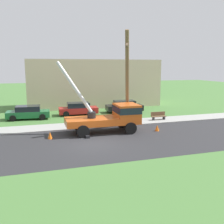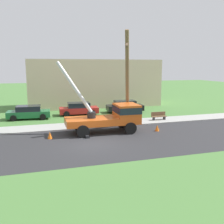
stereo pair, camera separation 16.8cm
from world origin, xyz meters
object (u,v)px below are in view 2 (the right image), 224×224
parked_sedan_green (29,112)px  parked_sedan_red (79,109)px  traffic_cone_behind (50,135)px  utility_truck (112,116)px  traffic_cone_curbside (125,124)px  leaning_utility_pole (127,80)px  park_bench (159,116)px  traffic_cone_ahead (157,128)px  parked_sedan_black (125,106)px

parked_sedan_green → parked_sedan_red: same height
traffic_cone_behind → parked_sedan_red: size_ratio=0.12×
traffic_cone_behind → parked_sedan_red: parked_sedan_red is taller
utility_truck → traffic_cone_curbside: size_ratio=12.07×
leaning_utility_pole → traffic_cone_curbside: bearing=92.0°
parked_sedan_green → park_bench: 13.69m
traffic_cone_behind → parked_sedan_green: size_ratio=0.12×
utility_truck → parked_sedan_red: utility_truck is taller
park_bench → traffic_cone_ahead: bearing=-118.8°
leaning_utility_pole → parked_sedan_green: 11.61m
parked_sedan_red → leaning_utility_pole: bearing=-69.2°
traffic_cone_behind → traffic_cone_curbside: 7.15m
parked_sedan_red → park_bench: bearing=-37.5°
utility_truck → traffic_cone_curbside: utility_truck is taller
leaning_utility_pole → traffic_cone_behind: (-6.90, -1.47, -4.08)m
utility_truck → parked_sedan_green: utility_truck is taller
parked_sedan_red → park_bench: parked_sedan_red is taller
traffic_cone_behind → park_bench: 11.84m
utility_truck → traffic_cone_curbside: (1.62, 1.21, -1.13)m
leaning_utility_pole → traffic_cone_curbside: 4.11m
traffic_cone_behind → parked_sedan_black: parked_sedan_black is taller
traffic_cone_curbside → parked_sedan_green: (-8.47, 6.59, 0.43)m
leaning_utility_pole → parked_sedan_red: size_ratio=1.90×
utility_truck → park_bench: bearing=26.7°
parked_sedan_black → park_bench: (1.65, -5.75, -0.25)m
traffic_cone_ahead → park_bench: bearing=61.2°
traffic_cone_behind → parked_sedan_red: 10.14m
traffic_cone_behind → traffic_cone_ahead: bearing=-1.4°
park_bench → traffic_cone_behind: bearing=-161.7°
utility_truck → park_bench: (5.97, 3.00, -0.95)m
traffic_cone_behind → parked_sedan_red: bearing=67.3°
utility_truck → parked_sedan_black: (4.32, 8.75, -0.70)m
traffic_cone_behind → parked_sedan_red: (3.91, 9.34, 0.43)m
traffic_cone_ahead → park_bench: (2.16, 3.94, 0.18)m
parked_sedan_black → park_bench: bearing=-74.0°
traffic_cone_ahead → parked_sedan_green: (-10.66, 8.74, 0.43)m
leaning_utility_pole → utility_truck: bearing=-155.1°
parked_sedan_green → park_bench: parked_sedan_green is taller
parked_sedan_red → parked_sedan_black: bearing=1.3°
traffic_cone_ahead → parked_sedan_red: 10.88m
traffic_cone_curbside → park_bench: park_bench is taller
traffic_cone_behind → parked_sedan_black: bearing=44.6°
utility_truck → leaning_utility_pole: bearing=24.9°
traffic_cone_behind → park_bench: park_bench is taller
leaning_utility_pole → parked_sedan_red: leaning_utility_pole is taller
traffic_cone_curbside → parked_sedan_black: (2.70, 7.54, 0.43)m
utility_truck → park_bench: utility_truck is taller
traffic_cone_curbside → parked_sedan_red: 8.01m
parked_sedan_red → traffic_cone_ahead: bearing=-61.6°
parked_sedan_black → traffic_cone_curbside: bearing=-109.7°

